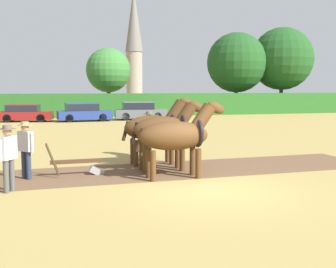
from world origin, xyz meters
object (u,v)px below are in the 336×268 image
tree_left (108,70)px  parked_car_center_left (84,112)px  draft_horse_trail_left (155,127)px  farmer_onlooker_left (8,153)px  parked_car_center (140,111)px  church_spire (134,43)px  tree_center_left (237,63)px  plow (81,165)px  farmer_at_plow (26,146)px  draft_horse_lead_left (177,135)px  parked_car_left (25,113)px  farmer_beside_team (149,130)px  tree_center (282,59)px  draft_horse_lead_right (165,129)px

tree_left → parked_car_center_left: tree_left is taller
draft_horse_trail_left → farmer_onlooker_left: draft_horse_trail_left is taller
draft_horse_trail_left → parked_car_center: draft_horse_trail_left is taller
draft_horse_trail_left → church_spire: bearing=78.0°
tree_center_left → plow: 37.94m
tree_left → farmer_at_plow: 33.46m
draft_horse_lead_left → farmer_at_plow: size_ratio=1.67×
tree_left → parked_car_left: (-8.23, -8.86, -3.99)m
draft_horse_trail_left → parked_car_left: size_ratio=0.62×
tree_left → tree_center_left: size_ratio=0.77×
farmer_beside_team → parked_car_left: (-5.53, 20.70, -0.38)m
draft_horse_trail_left → plow: (-2.74, -1.28, -1.01)m
parked_car_left → parked_car_center: 9.62m
draft_horse_trail_left → farmer_at_plow: (-4.34, -1.37, -0.32)m
draft_horse_trail_left → tree_center: bearing=51.3°
tree_left → draft_horse_trail_left: tree_left is taller
parked_car_center_left → church_spire: bearing=68.7°
draft_horse_trail_left → farmer_at_plow: 4.56m
parked_car_center_left → farmer_at_plow: bearing=-103.1°
tree_center_left → farmer_at_plow: bearing=-124.6°
tree_left → farmer_at_plow: tree_left is taller
draft_horse_trail_left → farmer_beside_team: draft_horse_trail_left is taller
tree_center_left → draft_horse_trail_left: size_ratio=3.32×
tree_left → farmer_at_plow: size_ratio=4.12×
plow → draft_horse_lead_left: bearing=-24.1°
tree_center_left → tree_center: tree_center is taller
tree_center_left → plow: size_ratio=5.14×
tree_center → farmer_at_plow: (-27.48, -31.31, -5.21)m
draft_horse_lead_left → plow: 3.17m
parked_car_left → parked_car_center_left: bearing=-0.3°
tree_center_left → farmer_beside_team: size_ratio=5.06×
plow → parked_car_left: 23.68m
tree_left → parked_car_center_left: (-3.51, -9.68, -3.96)m
plow → farmer_beside_team: bearing=43.6°
draft_horse_lead_right → farmer_beside_team: draft_horse_lead_right is taller
tree_center_left → draft_horse_trail_left: tree_center_left is taller
parked_car_left → parked_car_center: bearing=7.2°
tree_center → church_spire: size_ratio=0.47×
parked_car_center → draft_horse_trail_left: bearing=-95.7°
tree_left → farmer_beside_team: size_ratio=3.92×
draft_horse_lead_left → plow: bearing=155.9°
draft_horse_lead_right → farmer_onlooker_left: bearing=-161.2°
plow → parked_car_center_left: 22.80m
farmer_onlooker_left → parked_car_left: bearing=126.1°
church_spire → draft_horse_lead_right: bearing=-100.8°
farmer_beside_team → parked_car_center: size_ratio=0.39×
farmer_beside_team → parked_car_left: 21.43m
farmer_beside_team → parked_car_left: farmer_beside_team is taller
draft_horse_lead_left → farmer_at_plow: bearing=164.9°
tree_left → draft_horse_trail_left: 31.42m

